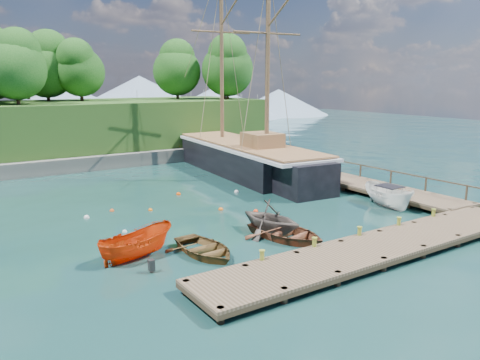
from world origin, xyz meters
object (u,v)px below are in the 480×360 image
object	(u,v)px
rowboat_1	(270,233)
rowboat_2	(286,239)
schooner	(243,160)
motorboat_orange	(137,258)
cabin_boat_white	(388,207)
rowboat_0	(205,255)

from	to	relation	value
rowboat_1	rowboat_2	world-z (taller)	rowboat_1
schooner	motorboat_orange	bearing A→B (deg)	-131.70
rowboat_2	cabin_boat_white	bearing A→B (deg)	-5.84
rowboat_1	cabin_boat_white	world-z (taller)	rowboat_1
rowboat_0	rowboat_2	size ratio (longest dim) A/B	0.89
rowboat_0	cabin_boat_white	size ratio (longest dim) A/B	0.92
motorboat_orange	schooner	size ratio (longest dim) A/B	0.14
motorboat_orange	rowboat_2	bearing A→B (deg)	-116.84
schooner	rowboat_1	bearing A→B (deg)	-113.16
rowboat_0	schooner	world-z (taller)	schooner
rowboat_1	schooner	world-z (taller)	schooner
cabin_boat_white	rowboat_0	bearing A→B (deg)	-163.90
rowboat_1	schooner	xyz separation A→B (m)	(8.16, 15.09, 1.18)
rowboat_2	rowboat_1	bearing A→B (deg)	81.78
rowboat_2	motorboat_orange	bearing A→B (deg)	153.45
rowboat_0	motorboat_orange	world-z (taller)	motorboat_orange
rowboat_0	schooner	xyz separation A→B (m)	(12.73, 15.94, 1.18)
motorboat_orange	schooner	distance (m)	21.37
cabin_boat_white	schooner	distance (m)	15.18
motorboat_orange	cabin_boat_white	bearing A→B (deg)	-105.34
motorboat_orange	cabin_boat_white	xyz separation A→B (m)	(17.11, -0.50, 0.00)
rowboat_0	schooner	distance (m)	20.43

